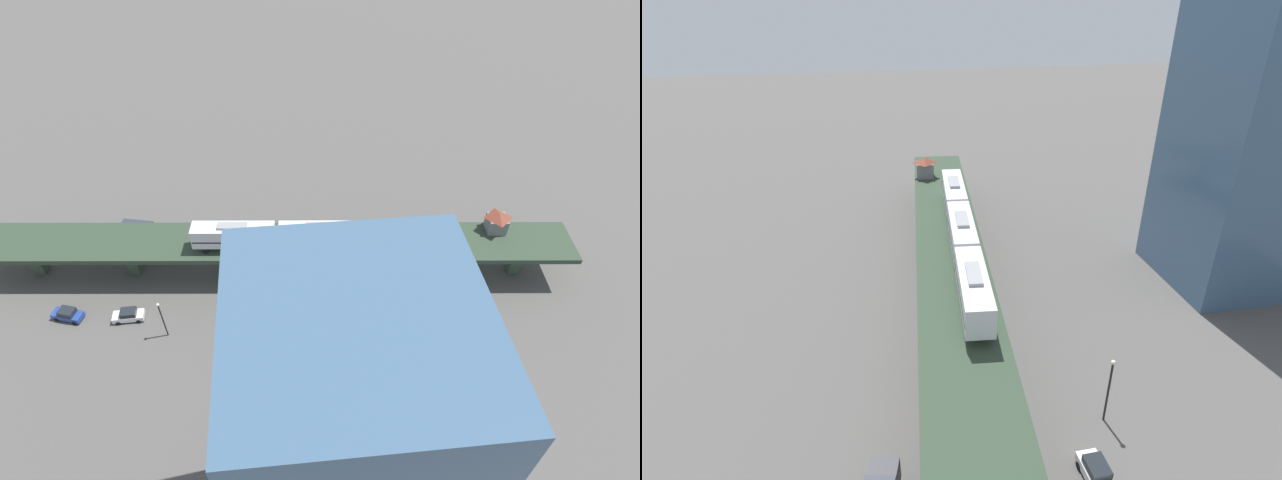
{
  "view_description": "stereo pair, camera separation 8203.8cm",
  "coord_description": "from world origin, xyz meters",
  "views": [
    {
      "loc": [
        -54.97,
        -2.52,
        58.46
      ],
      "look_at": [
        -2.14,
        -7.68,
        8.04
      ],
      "focal_mm": 28.0,
      "sensor_mm": 36.0,
      "label": 1
    },
    {
      "loc": [
        7.76,
        45.1,
        35.49
      ],
      "look_at": [
        -2.14,
        -7.68,
        8.04
      ],
      "focal_mm": 28.0,
      "sensor_mm": 36.0,
      "label": 2
    }
  ],
  "objects": [
    {
      "name": "street_lamp",
      "position": [
        -11.11,
        14.85,
        4.11
      ],
      "size": [
        0.44,
        0.44,
        6.94
      ],
      "color": "black",
      "rests_on": "ground"
    },
    {
      "name": "subway_train",
      "position": [
        -2.14,
        -7.68,
        9.08
      ],
      "size": [
        6.34,
        37.3,
        4.45
      ],
      "color": "silver",
      "rests_on": "elevated_viaduct"
    },
    {
      "name": "street_car_blue",
      "position": [
        -6.68,
        29.56,
        0.94
      ],
      "size": [
        3.06,
        4.74,
        1.89
      ],
      "color": "#233D93",
      "rests_on": "ground"
    },
    {
      "name": "delivery_truck",
      "position": [
        9.51,
        21.21,
        1.76
      ],
      "size": [
        3.85,
        7.52,
        3.2
      ],
      "color": "#333338",
      "rests_on": "ground"
    },
    {
      "name": "ground_plane",
      "position": [
        0.0,
        0.0,
        0.0
      ],
      "size": [
        400.0,
        400.0,
        0.0
      ],
      "primitive_type": "plane",
      "color": "#514F4C"
    },
    {
      "name": "office_tower",
      "position": [
        -37.72,
        -6.37,
        18.0
      ],
      "size": [
        16.0,
        16.0,
        36.0
      ],
      "color": "#3D5B7A",
      "rests_on": "ground"
    },
    {
      "name": "elevated_viaduct",
      "position": [
        -0.01,
        -0.15,
        5.64
      ],
      "size": [
        17.1,
        92.38,
        6.54
      ],
      "color": "#2C3D2C",
      "rests_on": "ground"
    },
    {
      "name": "signal_hut",
      "position": [
        -0.92,
        -34.9,
        8.33
      ],
      "size": [
        3.51,
        3.51,
        3.4
      ],
      "color": "slate",
      "rests_on": "elevated_viaduct"
    },
    {
      "name": "street_car_white",
      "position": [
        -7.72,
        20.72,
        0.94
      ],
      "size": [
        2.03,
        4.44,
        1.89
      ],
      "color": "silver",
      "rests_on": "ground"
    }
  ]
}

